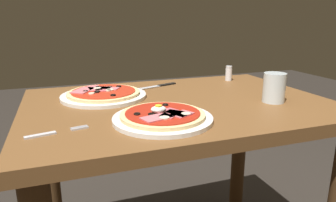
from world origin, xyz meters
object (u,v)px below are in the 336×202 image
pizza_foreground (163,117)px  water_glass_near (274,89)px  knife (159,86)px  dining_table (178,138)px  pizza_across_left (104,94)px  fork (52,133)px  salt_shaker (229,73)px

pizza_foreground → water_glass_near: 0.43m
water_glass_near → knife: 0.47m
dining_table → pizza_across_left: pizza_across_left is taller
pizza_foreground → fork: bearing=-179.3°
pizza_foreground → pizza_across_left: 0.34m
pizza_foreground → water_glass_near: bearing=8.5°
knife → pizza_across_left: bearing=-156.7°
dining_table → knife: knife is taller
pizza_foreground → salt_shaker: 0.64m
fork → salt_shaker: bearing=30.3°
dining_table → fork: (-0.42, -0.19, 0.14)m
dining_table → pizza_across_left: (-0.24, 0.14, 0.15)m
fork → salt_shaker: size_ratio=2.34×
pizza_foreground → salt_shaker: (0.47, 0.44, 0.02)m
pizza_across_left → salt_shaker: size_ratio=4.59×
fork → salt_shaker: salt_shaker is taller
pizza_foreground → dining_table: bearing=56.7°
knife → salt_shaker: bearing=2.4°
knife → pizza_foreground: bearing=-106.6°
knife → water_glass_near: bearing=-50.9°
pizza_across_left → fork: pizza_across_left is taller
dining_table → pizza_foreground: pizza_foreground is taller
knife → salt_shaker: size_ratio=2.84×
water_glass_near → pizza_foreground: bearing=-171.5°
fork → salt_shaker: 0.88m
water_glass_near → salt_shaker: (0.04, 0.38, -0.01)m
pizza_foreground → fork: size_ratio=1.82×
salt_shaker → dining_table: bearing=-143.3°
pizza_foreground → water_glass_near: water_glass_near is taller
pizza_across_left → water_glass_near: 0.60m
pizza_across_left → fork: size_ratio=1.96×
dining_table → knife: bearing=88.3°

